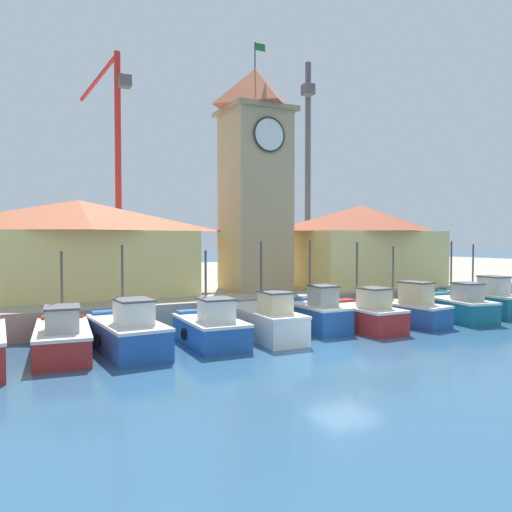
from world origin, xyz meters
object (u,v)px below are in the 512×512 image
fishing_boat_left_outer (62,338)px  fishing_boat_end_right (482,301)px  fishing_boat_right_outer (403,309)px  warehouse_right (361,244)px  fishing_boat_right_inner (364,315)px  clock_tower (255,175)px  port_crane_far (117,187)px  fishing_boat_center (267,321)px  port_crane_near (308,189)px  fishing_boat_mid_right (315,314)px  fishing_boat_left_inner (128,333)px  warehouse_left (79,247)px  fishing_boat_far_right (458,307)px  fishing_boat_mid_left (210,328)px

fishing_boat_left_outer → fishing_boat_end_right: fishing_boat_end_right is taller
fishing_boat_right_outer → warehouse_right: (3.42, 7.77, 3.34)m
fishing_boat_right_inner → clock_tower: 11.65m
port_crane_far → fishing_boat_center: bearing=-86.9°
port_crane_near → clock_tower: bearing=-132.9°
port_crane_near → fishing_boat_end_right: bearing=-93.6°
warehouse_right → fishing_boat_left_outer: bearing=-160.1°
warehouse_right → fishing_boat_mid_right: bearing=-139.9°
fishing_boat_left_inner → fishing_boat_right_inner: size_ratio=1.21×
fishing_boat_mid_right → port_crane_near: (12.90, 20.87, 8.54)m
fishing_boat_center → warehouse_left: (-6.71, 9.84, 3.24)m
fishing_boat_far_right → port_crane_far: size_ratio=0.24×
warehouse_left → fishing_boat_mid_left: bearing=-68.0°
port_crane_far → fishing_boat_left_outer: bearing=-105.8°
fishing_boat_end_right → fishing_boat_mid_right: bearing=178.8°
fishing_boat_left_inner → fishing_boat_mid_left: size_ratio=1.20×
fishing_boat_right_inner → fishing_boat_far_right: size_ratio=0.94×
fishing_boat_left_inner → fishing_boat_mid_right: bearing=3.8°
fishing_boat_left_inner → warehouse_right: (17.86, 7.84, 3.33)m
fishing_boat_center → port_crane_far: 27.15m
fishing_boat_far_right → port_crane_near: port_crane_near is taller
fishing_boat_left_inner → fishing_boat_center: bearing=-2.0°
fishing_boat_right_outer → fishing_boat_end_right: (6.38, 0.30, 0.06)m
fishing_boat_right_inner → port_crane_far: bearing=104.3°
warehouse_right → fishing_boat_right_inner: bearing=-127.8°
fishing_boat_left_outer → clock_tower: 16.23m
fishing_boat_left_inner → fishing_boat_far_right: bearing=-1.4°
fishing_boat_left_inner → fishing_boat_mid_right: 9.29m
fishing_boat_left_outer → fishing_boat_mid_right: (11.64, 0.10, 0.10)m
fishing_boat_right_inner → fishing_boat_right_outer: 3.09m
fishing_boat_mid_right → port_crane_far: (-4.52, 24.99, 8.29)m
fishing_boat_far_right → clock_tower: clock_tower is taller
fishing_boat_mid_left → fishing_boat_end_right: (17.41, 0.61, 0.10)m
port_crane_near → port_crane_far: size_ratio=1.02×
fishing_boat_far_right → warehouse_right: warehouse_right is taller
fishing_boat_right_outer → port_crane_far: 28.55m
fishing_boat_mid_left → fishing_boat_right_inner: fishing_boat_right_inner is taller
port_crane_far → fishing_boat_right_inner: bearing=-75.7°
warehouse_left → fishing_boat_right_outer: bearing=-32.5°
fishing_boat_center → fishing_boat_end_right: fishing_boat_center is taller
fishing_boat_right_inner → port_crane_near: size_ratio=0.22×
fishing_boat_left_inner → warehouse_right: warehouse_right is taller
fishing_boat_right_outer → fishing_boat_end_right: size_ratio=1.06×
fishing_boat_mid_left → fishing_boat_right_outer: bearing=1.6°
fishing_boat_mid_left → fishing_boat_right_inner: bearing=-1.7°
warehouse_left → fishing_boat_far_right: bearing=-28.6°
fishing_boat_left_outer → fishing_boat_right_inner: size_ratio=1.22×
fishing_boat_mid_left → warehouse_left: bearing=112.0°
fishing_boat_mid_right → fishing_boat_right_outer: fishing_boat_mid_right is taller
fishing_boat_mid_left → clock_tower: (6.28, 8.32, 7.77)m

